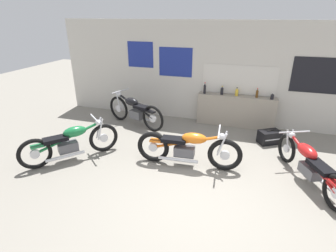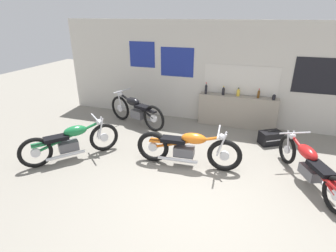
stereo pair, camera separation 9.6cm
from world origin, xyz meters
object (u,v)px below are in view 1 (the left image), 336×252
object	(u,v)px
bottle_left_center	(222,91)
hard_case_black	(269,137)
bottle_rightmost	(272,96)
motorcycle_red	(309,164)
motorcycle_green	(71,142)
motorcycle_orange	(188,148)
bottle_leftmost	(205,89)
bottle_center	(237,92)
bottle_right_center	(257,93)
motorcycle_black	(135,110)

from	to	relation	value
bottle_left_center	hard_case_black	xyz separation A→B (m)	(1.31, -0.86, -0.82)
bottle_rightmost	motorcycle_red	size ratio (longest dim) A/B	0.09
bottle_left_center	motorcycle_green	size ratio (longest dim) A/B	0.15
motorcycle_orange	bottle_leftmost	bearing A→B (deg)	92.85
bottle_center	bottle_rightmost	distance (m)	0.91
bottle_right_center	hard_case_black	distance (m)	1.26
bottle_right_center	motorcycle_black	world-z (taller)	bottle_right_center
motorcycle_black	motorcycle_green	size ratio (longest dim) A/B	1.19
bottle_leftmost	bottle_rightmost	world-z (taller)	bottle_leftmost
bottle_right_center	hard_case_black	bearing A→B (deg)	-65.52
hard_case_black	motorcycle_black	bearing A→B (deg)	179.13
bottle_leftmost	motorcycle_red	xyz separation A→B (m)	(2.38, -2.32, -0.62)
bottle_left_center	motorcycle_green	bearing A→B (deg)	-133.25
bottle_leftmost	motorcycle_orange	xyz separation A→B (m)	(0.12, -2.43, -0.60)
bottle_left_center	hard_case_black	world-z (taller)	bottle_left_center
motorcycle_black	motorcycle_orange	distance (m)	2.54
motorcycle_black	motorcycle_red	bearing A→B (deg)	-20.44
bottle_center	motorcycle_black	bearing A→B (deg)	-162.87
bottle_left_center	bottle_right_center	distance (m)	0.92
bottle_rightmost	hard_case_black	distance (m)	1.14
bottle_left_center	bottle_right_center	size ratio (longest dim) A/B	0.96
hard_case_black	motorcycle_red	bearing A→B (deg)	-68.25
bottle_right_center	hard_case_black	xyz separation A→B (m)	(0.39, -0.86, -0.83)
bottle_left_center	motorcycle_red	world-z (taller)	bottle_left_center
motorcycle_green	bottle_left_center	bearing A→B (deg)	46.75
bottle_leftmost	motorcycle_orange	size ratio (longest dim) A/B	0.15
motorcycle_black	bottle_right_center	bearing A→B (deg)	14.21
motorcycle_green	hard_case_black	xyz separation A→B (m)	(4.11, 2.11, -0.25)
bottle_center	bottle_rightmost	bearing A→B (deg)	-3.91
motorcycle_black	motorcycle_orange	size ratio (longest dim) A/B	0.89
bottle_center	bottle_rightmost	world-z (taller)	bottle_center
bottle_leftmost	motorcycle_green	size ratio (longest dim) A/B	0.19
bottle_leftmost	motorcycle_red	bearing A→B (deg)	-44.24
bottle_leftmost	bottle_right_center	xyz separation A→B (m)	(1.39, 0.05, -0.03)
motorcycle_orange	hard_case_black	distance (m)	2.33
hard_case_black	bottle_leftmost	bearing A→B (deg)	155.40
bottle_leftmost	motorcycle_black	world-z (taller)	bottle_leftmost
bottle_left_center	motorcycle_green	distance (m)	4.12
motorcycle_black	motorcycle_green	bearing A→B (deg)	-103.61
bottle_right_center	motorcycle_green	distance (m)	4.79
bottle_left_center	motorcycle_green	world-z (taller)	bottle_left_center
bottle_rightmost	motorcycle_red	distance (m)	2.46
bottle_rightmost	motorcycle_black	bearing A→B (deg)	-167.99
bottle_center	motorcycle_green	size ratio (longest dim) A/B	0.14
motorcycle_red	bottle_left_center	bearing A→B (deg)	128.91
bottle_center	motorcycle_black	world-z (taller)	bottle_center
bottle_left_center	hard_case_black	size ratio (longest dim) A/B	0.41
bottle_center	motorcycle_orange	bearing A→B (deg)	-106.70
bottle_leftmost	bottle_center	xyz separation A→B (m)	(0.87, 0.06, -0.04)
motorcycle_orange	bottle_center	bearing A→B (deg)	73.30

